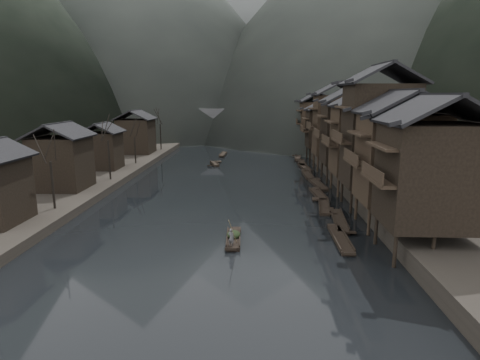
{
  "coord_description": "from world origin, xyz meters",
  "views": [
    {
      "loc": [
        3.84,
        -38.68,
        12.57
      ],
      "look_at": [
        1.97,
        8.68,
        2.5
      ],
      "focal_mm": 30.0,
      "sensor_mm": 36.0,
      "label": 1
    }
  ],
  "objects": [
    {
      "name": "left_houses",
      "position": [
        -20.5,
        20.12,
        5.66
      ],
      "size": [
        8.1,
        53.2,
        8.73
      ],
      "color": "black",
      "rests_on": "left_bank"
    },
    {
      "name": "boatman",
      "position": [
        1.87,
        -7.26,
        1.24
      ],
      "size": [
        0.69,
        0.63,
        1.59
      ],
      "primitive_type": "imported",
      "rotation": [
        0.0,
        0.0,
        2.58
      ],
      "color": "#5E5E60",
      "rests_on": "hero_sampan"
    },
    {
      "name": "hills",
      "position": [
        5.02,
        170.54,
        57.68
      ],
      "size": [
        320.0,
        380.0,
        130.64
      ],
      "color": "black",
      "rests_on": "ground"
    },
    {
      "name": "stone_bridge",
      "position": [
        -0.0,
        72.0,
        5.11
      ],
      "size": [
        40.0,
        6.0,
        9.0
      ],
      "color": "#4C4C4F",
      "rests_on": "ground"
    },
    {
      "name": "right_bank",
      "position": [
        35.0,
        40.0,
        0.9
      ],
      "size": [
        40.0,
        200.0,
        1.8
      ],
      "primitive_type": "cube",
      "color": "#2D2823",
      "rests_on": "ground"
    },
    {
      "name": "bamboo_pole",
      "position": [
        2.07,
        -7.26,
        3.61
      ],
      "size": [
        0.75,
        2.22,
        3.16
      ],
      "primitive_type": "cylinder",
      "rotation": [
        0.63,
        0.0,
        -0.3
      ],
      "color": "#8C7A51",
      "rests_on": "boatman"
    },
    {
      "name": "water",
      "position": [
        0.0,
        0.0,
        0.0
      ],
      "size": [
        300.0,
        300.0,
        0.0
      ],
      "primitive_type": "plane",
      "color": "black",
      "rests_on": "ground"
    },
    {
      "name": "midriver_boats",
      "position": [
        -1.06,
        46.6,
        0.2
      ],
      "size": [
        9.25,
        30.85,
        0.45
      ],
      "color": "black",
      "rests_on": "water"
    },
    {
      "name": "hero_sampan",
      "position": [
        1.94,
        -5.32,
        0.2
      ],
      "size": [
        1.35,
        5.58,
        0.44
      ],
      "color": "black",
      "rests_on": "water"
    },
    {
      "name": "moored_sampans",
      "position": [
        12.12,
        17.38,
        0.2
      ],
      "size": [
        2.98,
        54.18,
        0.47
      ],
      "color": "black",
      "rests_on": "water"
    },
    {
      "name": "bare_trees",
      "position": [
        -17.0,
        18.38,
        6.68
      ],
      "size": [
        3.91,
        62.48,
        7.82
      ],
      "color": "black",
      "rests_on": "left_bank"
    },
    {
      "name": "cargo_heap",
      "position": [
        1.95,
        -5.06,
        0.81
      ],
      "size": [
        1.22,
        1.6,
        0.73
      ],
      "primitive_type": "ellipsoid",
      "color": "black",
      "rests_on": "hero_sampan"
    },
    {
      "name": "left_bank",
      "position": [
        -35.0,
        40.0,
        0.6
      ],
      "size": [
        40.0,
        200.0,
        1.2
      ],
      "primitive_type": "cube",
      "color": "#2D2823",
      "rests_on": "ground"
    },
    {
      "name": "stilt_houses",
      "position": [
        17.28,
        18.85,
        8.69
      ],
      "size": [
        9.0,
        67.6,
        16.12
      ],
      "color": "black",
      "rests_on": "ground"
    }
  ]
}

